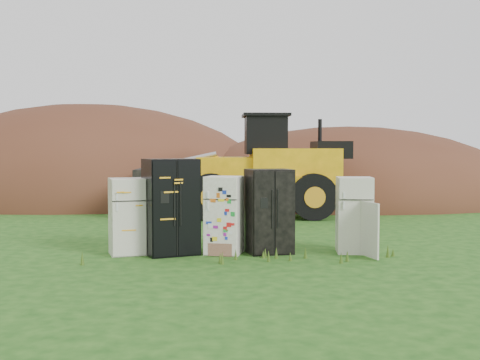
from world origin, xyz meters
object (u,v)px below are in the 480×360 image
object	(u,v)px
fridge_sticker	(224,215)
fridge_dark_mid	(269,211)
wheel_loader	(240,165)
fridge_black_side	(171,207)
fridge_leftmost	(127,216)
fridge_open_door	(354,215)

from	to	relation	value
fridge_sticker	fridge_dark_mid	size ratio (longest dim) A/B	0.92
wheel_loader	fridge_black_side	bearing A→B (deg)	-104.03
fridge_leftmost	fridge_black_side	xyz separation A→B (m)	(0.91, -0.04, 0.20)
fridge_sticker	wheel_loader	world-z (taller)	wheel_loader
fridge_black_side	fridge_open_door	xyz separation A→B (m)	(3.86, 0.03, -0.19)
fridge_dark_mid	fridge_open_door	world-z (taller)	fridge_dark_mid
fridge_leftmost	fridge_open_door	bearing A→B (deg)	-15.99
fridge_leftmost	fridge_sticker	xyz separation A→B (m)	(2.02, -0.02, 0.02)
fridge_sticker	wheel_loader	xyz separation A→B (m)	(0.64, 6.88, 0.85)
wheel_loader	fridge_dark_mid	bearing A→B (deg)	-87.23
fridge_sticker	fridge_black_side	bearing A→B (deg)	-164.69
fridge_sticker	fridge_open_door	bearing A→B (deg)	14.95
fridge_black_side	fridge_dark_mid	xyz separation A→B (m)	(2.06, 0.06, -0.11)
fridge_open_door	wheel_loader	size ratio (longest dim) A/B	0.23
fridge_dark_mid	wheel_loader	bearing A→B (deg)	80.65
fridge_sticker	wheel_loader	size ratio (longest dim) A/B	0.24
fridge_dark_mid	fridge_black_side	bearing A→B (deg)	169.73
fridge_black_side	fridge_open_door	size ratio (longest dim) A/B	1.24
fridge_sticker	fridge_open_door	world-z (taller)	fridge_sticker
fridge_leftmost	fridge_sticker	size ratio (longest dim) A/B	0.98
fridge_sticker	fridge_dark_mid	distance (m)	0.95
fridge_leftmost	fridge_open_door	distance (m)	4.77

